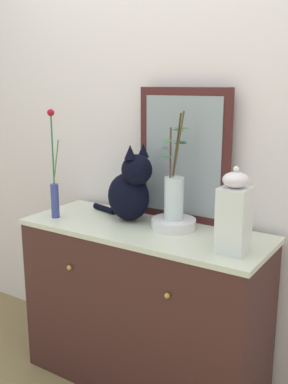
# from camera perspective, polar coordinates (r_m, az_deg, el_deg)

# --- Properties ---
(ground_plane) EXTENTS (6.00, 6.00, 0.00)m
(ground_plane) POSITION_cam_1_polar(r_m,az_deg,el_deg) (2.60, 0.00, -22.51)
(ground_plane) COLOR olive
(wall_back) EXTENTS (4.40, 0.08, 2.60)m
(wall_back) POSITION_cam_1_polar(r_m,az_deg,el_deg) (2.39, 4.14, 7.92)
(wall_back) COLOR silver
(wall_back) RESTS_ON ground_plane
(sideboard) EXTENTS (1.25, 0.50, 0.85)m
(sideboard) POSITION_cam_1_polar(r_m,az_deg,el_deg) (2.38, -0.00, -14.25)
(sideboard) COLOR #3E201D
(sideboard) RESTS_ON ground_plane
(mirror_leaning) EXTENTS (0.50, 0.03, 0.67)m
(mirror_leaning) POSITION_cam_1_polar(r_m,az_deg,el_deg) (2.27, 5.02, 4.59)
(mirror_leaning) COLOR #441B1A
(mirror_leaning) RESTS_ON sideboard
(cat_sitting) EXTENTS (0.43, 0.24, 0.40)m
(cat_sitting) POSITION_cam_1_polar(r_m,az_deg,el_deg) (2.29, -1.74, 0.35)
(cat_sitting) COLOR black
(cat_sitting) RESTS_ON sideboard
(vase_slim_green) EXTENTS (0.07, 0.04, 0.56)m
(vase_slim_green) POSITION_cam_1_polar(r_m,az_deg,el_deg) (2.38, -11.27, 0.60)
(vase_slim_green) COLOR #363F87
(vase_slim_green) RESTS_ON sideboard
(bowl_porcelain) EXTENTS (0.22, 0.22, 0.05)m
(bowl_porcelain) POSITION_cam_1_polar(r_m,az_deg,el_deg) (2.20, 3.75, -4.02)
(bowl_porcelain) COLOR white
(bowl_porcelain) RESTS_ON sideboard
(vase_glass_clear) EXTENTS (0.11, 0.18, 0.52)m
(vase_glass_clear) POSITION_cam_1_polar(r_m,az_deg,el_deg) (2.16, 3.81, -0.21)
(vase_glass_clear) COLOR silver
(vase_glass_clear) RESTS_ON bowl_porcelain
(jar_lidded_porcelain) EXTENTS (0.12, 0.12, 0.37)m
(jar_lidded_porcelain) POSITION_cam_1_polar(r_m,az_deg,el_deg) (1.89, 11.33, -2.75)
(jar_lidded_porcelain) COLOR white
(jar_lidded_porcelain) RESTS_ON sideboard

